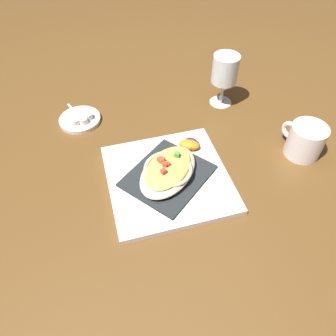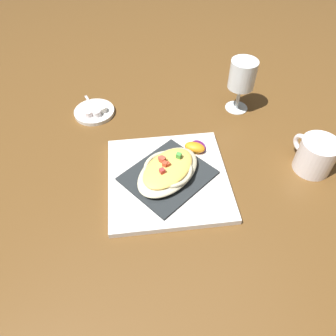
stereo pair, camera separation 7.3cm
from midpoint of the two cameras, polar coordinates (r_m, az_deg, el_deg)
name	(u,v)px [view 2 (the right image)]	position (r m, az deg, el deg)	size (l,w,h in m)	color
ground_plane	(168,181)	(0.77, 2.73, -2.38)	(2.60, 2.60, 0.00)	brown
square_plate	(168,179)	(0.76, 2.75, -2.03)	(0.28, 0.28, 0.01)	silver
folded_napkin	(168,176)	(0.76, 2.78, -1.52)	(0.19, 0.16, 0.01)	#25292B
gratin_dish	(168,170)	(0.74, 2.84, -0.50)	(0.20, 0.20, 0.05)	beige
orange_garnish	(196,147)	(0.82, 7.46, 3.52)	(0.07, 0.06, 0.02)	#5C1559
coffee_mug	(315,158)	(0.86, 26.82, 1.50)	(0.09, 0.12, 0.09)	white
stemmed_glass	(242,77)	(0.94, 15.23, 15.10)	(0.07, 0.07, 0.15)	white
creamer_saucer	(94,112)	(0.96, -10.72, 9.59)	(0.12, 0.12, 0.01)	silver
spoon	(93,108)	(0.96, -10.91, 10.20)	(0.05, 0.09, 0.01)	silver
creamer_cup_0	(89,113)	(0.94, -11.64, 9.31)	(0.02, 0.02, 0.02)	white
creamer_cup_1	(97,113)	(0.93, -10.26, 9.39)	(0.02, 0.02, 0.02)	white
creamer_cup_2	(102,109)	(0.95, -9.33, 10.10)	(0.02, 0.02, 0.02)	white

